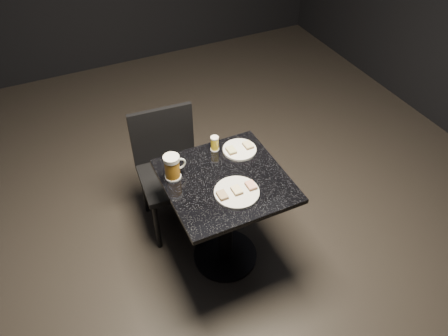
# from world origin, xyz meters

# --- Properties ---
(floor) EXTENTS (6.00, 6.00, 0.00)m
(floor) POSITION_xyz_m (0.00, 0.00, 0.00)
(floor) COLOR black
(floor) RESTS_ON ground
(plate_large) EXTENTS (0.26, 0.26, 0.01)m
(plate_large) POSITION_xyz_m (0.01, -0.13, 0.76)
(plate_large) COLOR silver
(plate_large) RESTS_ON table
(plate_small) EXTENTS (0.21, 0.21, 0.01)m
(plate_small) POSITION_xyz_m (0.19, 0.20, 0.76)
(plate_small) COLOR white
(plate_small) RESTS_ON table
(table) EXTENTS (0.70, 0.70, 0.75)m
(table) POSITION_xyz_m (0.00, 0.00, 0.51)
(table) COLOR black
(table) RESTS_ON floor
(beer_mug) EXTENTS (0.14, 0.10, 0.16)m
(beer_mug) POSITION_xyz_m (-0.27, 0.15, 0.83)
(beer_mug) COLOR silver
(beer_mug) RESTS_ON table
(beer_tumbler) EXTENTS (0.05, 0.05, 0.10)m
(beer_tumbler) POSITION_xyz_m (0.05, 0.27, 0.80)
(beer_tumbler) COLOR white
(beer_tumbler) RESTS_ON table
(chair) EXTENTS (0.47, 0.47, 0.89)m
(chair) POSITION_xyz_m (-0.18, 0.52, 0.50)
(chair) COLOR black
(chair) RESTS_ON floor
(canapes_on_plate_large) EXTENTS (0.23, 0.07, 0.02)m
(canapes_on_plate_large) POSITION_xyz_m (0.01, -0.13, 0.77)
(canapes_on_plate_large) COLOR #4C3521
(canapes_on_plate_large) RESTS_ON plate_large
(canapes_on_plate_small) EXTENTS (0.17, 0.07, 0.02)m
(canapes_on_plate_small) POSITION_xyz_m (0.19, 0.20, 0.77)
(canapes_on_plate_small) COLOR #4C3521
(canapes_on_plate_small) RESTS_ON plate_small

